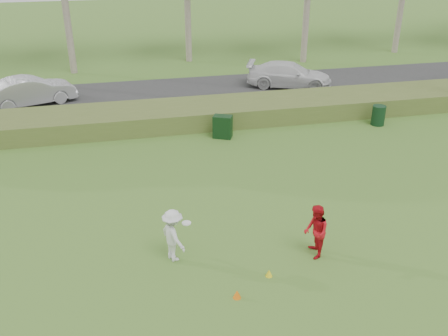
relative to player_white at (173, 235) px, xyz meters
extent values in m
plane|color=#3E6D24|center=(2.18, -0.96, -0.82)|extent=(120.00, 120.00, 0.00)
cube|color=#4C6127|center=(2.18, 11.04, -0.37)|extent=(80.00, 3.00, 0.90)
cube|color=#2D2D2D|center=(2.18, 16.04, -0.79)|extent=(80.00, 6.00, 0.06)
imported|color=silver|center=(0.00, 0.00, 0.00)|extent=(0.98, 1.21, 1.63)
cylinder|color=white|center=(0.40, 0.00, 0.36)|extent=(0.27, 0.27, 0.03)
imported|color=red|center=(4.07, -0.74, 0.01)|extent=(0.74, 0.89, 1.66)
cone|color=orange|center=(1.39, -2.07, -0.70)|extent=(0.22, 0.22, 0.24)
cone|color=yellow|center=(2.48, -1.39, -0.71)|extent=(0.20, 0.20, 0.22)
cube|color=black|center=(3.42, 8.83, -0.29)|extent=(0.99, 0.83, 1.06)
cylinder|color=black|center=(11.22, 8.77, -0.33)|extent=(0.79, 0.79, 0.97)
imported|color=silver|center=(-5.71, 15.52, 0.01)|extent=(4.94, 3.22, 1.54)
imported|color=silver|center=(9.04, 15.69, -0.03)|extent=(5.42, 3.82, 1.46)
camera|label=1|loc=(-1.20, -12.07, 8.02)|focal=40.00mm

